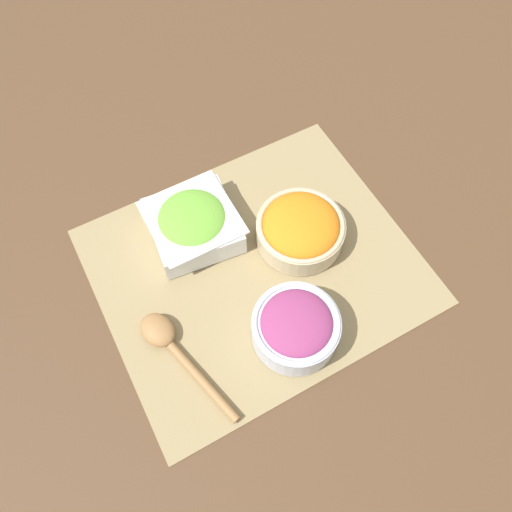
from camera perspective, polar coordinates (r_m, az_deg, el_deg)
ground_plane at (r=0.77m, az=0.00°, el=-1.18°), size 3.00×3.00×0.00m
placemat at (r=0.76m, az=0.00°, el=-1.11°), size 0.47×0.40×0.00m
onion_bowl at (r=0.69m, az=4.57°, el=-8.06°), size 0.12×0.12×0.06m
carrot_bowl at (r=0.76m, az=5.12°, el=3.19°), size 0.14×0.14×0.06m
lettuce_bowl at (r=0.77m, az=-7.22°, el=3.75°), size 0.14×0.14×0.06m
wooden_spoon at (r=0.72m, az=-9.90°, el=-9.76°), size 0.08×0.20×0.02m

